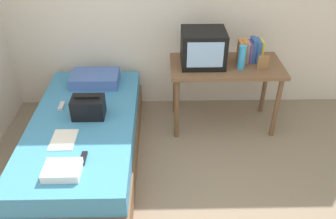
% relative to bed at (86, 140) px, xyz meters
% --- Properties ---
extents(bed, '(1.00, 2.00, 0.47)m').
position_rel_bed_xyz_m(bed, '(0.00, 0.00, 0.00)').
color(bed, brown).
rests_on(bed, ground).
extents(desk, '(1.16, 0.60, 0.74)m').
position_rel_bed_xyz_m(desk, '(1.42, 0.57, 0.42)').
color(desk, brown).
rests_on(desk, ground).
extents(tv, '(0.44, 0.39, 0.36)m').
position_rel_bed_xyz_m(tv, '(1.17, 0.58, 0.70)').
color(tv, black).
rests_on(tv, desk).
extents(water_bottle, '(0.08, 0.08, 0.24)m').
position_rel_bed_xyz_m(water_bottle, '(1.55, 0.47, 0.64)').
color(water_bottle, '#3399DB').
rests_on(water_bottle, desk).
extents(book_row, '(0.25, 0.17, 0.25)m').
position_rel_bed_xyz_m(book_row, '(1.67, 0.65, 0.63)').
color(book_row, '#CC7233').
rests_on(book_row, desk).
extents(picture_frame, '(0.11, 0.02, 0.14)m').
position_rel_bed_xyz_m(picture_frame, '(1.76, 0.46, 0.59)').
color(picture_frame, olive).
rests_on(picture_frame, desk).
extents(pillow, '(0.51, 0.34, 0.12)m').
position_rel_bed_xyz_m(pillow, '(0.02, 0.69, 0.30)').
color(pillow, '#4766AD').
rests_on(pillow, bed).
extents(handbag, '(0.30, 0.20, 0.22)m').
position_rel_bed_xyz_m(handbag, '(0.06, 0.06, 0.34)').
color(handbag, black).
rests_on(handbag, bed).
extents(magazine, '(0.21, 0.29, 0.01)m').
position_rel_bed_xyz_m(magazine, '(-0.11, -0.30, 0.24)').
color(magazine, white).
rests_on(magazine, bed).
extents(remote_dark, '(0.04, 0.16, 0.02)m').
position_rel_bed_xyz_m(remote_dark, '(0.11, -0.55, 0.25)').
color(remote_dark, black).
rests_on(remote_dark, bed).
extents(remote_silver, '(0.04, 0.14, 0.02)m').
position_rel_bed_xyz_m(remote_silver, '(-0.24, 0.23, 0.25)').
color(remote_silver, '#B7B7BC').
rests_on(remote_silver, bed).
extents(folded_towel, '(0.28, 0.22, 0.07)m').
position_rel_bed_xyz_m(folded_towel, '(-0.02, -0.71, 0.27)').
color(folded_towel, white).
rests_on(folded_towel, bed).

